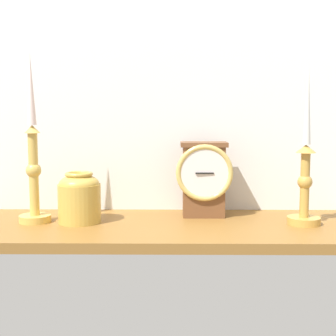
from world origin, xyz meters
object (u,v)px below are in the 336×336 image
Objects in this scene: candlestick_tall_left at (305,174)px; brass_vase_jar at (79,197)px; mantel_clock at (204,178)px; candlestick_tall_center at (33,164)px.

brass_vase_jar is (-56.00, 1.58, -5.99)cm from candlestick_tall_left.
mantel_clock is 0.50× the size of candlestick_tall_left.
mantel_clock is at bearing 159.79° from candlestick_tall_left.
candlestick_tall_center is (-67.39, 1.75, 2.11)cm from candlestick_tall_left.
candlestick_tall_center is 3.29× the size of brass_vase_jar.
candlestick_tall_left is at bearing -1.49° from candlestick_tall_center.
candlestick_tall_left is at bearing -20.21° from mantel_clock.
brass_vase_jar is at bearing -0.86° from candlestick_tall_center.
candlestick_tall_center is at bearing 179.14° from brass_vase_jar.
candlestick_tall_left is at bearing -1.62° from brass_vase_jar.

